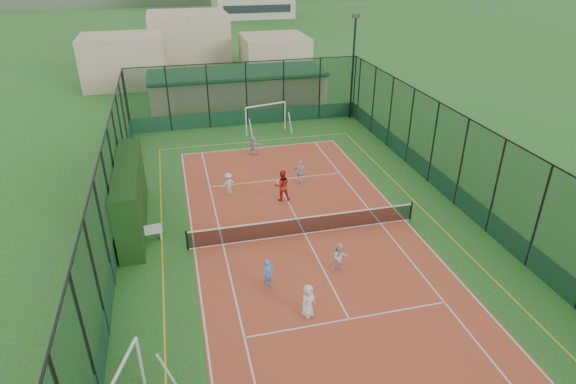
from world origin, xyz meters
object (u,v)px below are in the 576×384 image
object	(u,v)px
child_near_mid	(268,274)
child_near_right	(340,257)
floodlight_ne	(353,68)
white_bench	(143,233)
futsal_goal_far	(266,119)
child_far_left	(228,183)
coach	(282,185)
clubhouse	(238,89)
child_far_right	(300,172)
child_near_left	(308,301)
child_far_back	(253,145)

from	to	relation	value
child_near_mid	child_near_right	world-z (taller)	child_near_right
floodlight_ne	white_bench	world-z (taller)	floodlight_ne
floodlight_ne	white_bench	size ratio (longest dim) A/B	4.65
white_bench	child_near_right	xyz separation A→B (m)	(8.47, -4.52, 0.20)
child_near_mid	child_near_right	xyz separation A→B (m)	(3.31, 0.38, 0.02)
child_near_mid	futsal_goal_far	bearing A→B (deg)	54.56
child_near_right	child_far_left	distance (m)	9.41
floodlight_ne	futsal_goal_far	xyz separation A→B (m)	(-7.52, -1.74, -3.03)
child_near_mid	coach	distance (m)	7.82
white_bench	floodlight_ne	bearing A→B (deg)	36.40
futsal_goal_far	white_bench	bearing A→B (deg)	-137.23
clubhouse	child_far_right	size ratio (longest dim) A/B	9.97
floodlight_ne	coach	size ratio (longest dim) A/B	4.52
floodlight_ne	child_far_right	xyz separation A→B (m)	(-7.31, -11.06, -3.35)
white_bench	child_near_left	size ratio (longest dim) A/B	1.24
child_near_right	child_far_left	size ratio (longest dim) A/B	1.07
child_near_right	child_far_right	world-z (taller)	child_far_right
child_far_right	child_far_back	distance (m)	5.52
futsal_goal_far	child_far_back	bearing A→B (deg)	-126.80
child_near_right	child_far_right	xyz separation A→B (m)	(0.61, 8.84, 0.07)
child_far_left	clubhouse	bearing A→B (deg)	-118.98
child_near_mid	child_near_right	bearing A→B (deg)	-17.57
child_near_left	clubhouse	bearing A→B (deg)	53.18
child_far_right	child_far_left	bearing A→B (deg)	31.75
child_far_back	coach	bearing A→B (deg)	111.77
clubhouse	child_near_right	bearing A→B (deg)	-88.47
child_far_back	clubhouse	bearing A→B (deg)	-74.68
child_far_right	coach	world-z (taller)	coach
futsal_goal_far	child_far_left	bearing A→B (deg)	-127.84
floodlight_ne	child_near_mid	world-z (taller)	floodlight_ne
child_near_right	child_far_back	size ratio (longest dim) A/B	1.04
futsal_goal_far	child_near_right	distance (m)	18.17
floodlight_ne	white_bench	xyz separation A→B (m)	(-16.40, -15.38, -3.63)
child_far_right	child_near_right	bearing A→B (deg)	114.79
child_near_right	child_far_left	bearing A→B (deg)	115.83
child_near_left	child_far_left	xyz separation A→B (m)	(-1.61, 11.09, -0.07)
child_near_left	child_far_left	size ratio (longest dim) A/B	1.10
futsal_goal_far	child_near_right	bearing A→B (deg)	-105.45
white_bench	child_near_left	world-z (taller)	child_near_left
white_bench	child_near_mid	size ratio (longest dim) A/B	1.32
child_far_right	child_near_mid	bearing A→B (deg)	95.73
child_far_right	floodlight_ne	bearing A→B (deg)	-94.70
floodlight_ne	child_far_back	world-z (taller)	floodlight_ne
child_near_left	child_far_left	bearing A→B (deg)	64.51
floodlight_ne	futsal_goal_far	distance (m)	8.29
coach	child_near_mid	bearing A→B (deg)	76.50
child_near_right	coach	size ratio (longest dim) A/B	0.76
futsal_goal_far	child_far_left	world-z (taller)	futsal_goal_far
coach	white_bench	bearing A→B (deg)	22.83
clubhouse	coach	distance (m)	18.24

